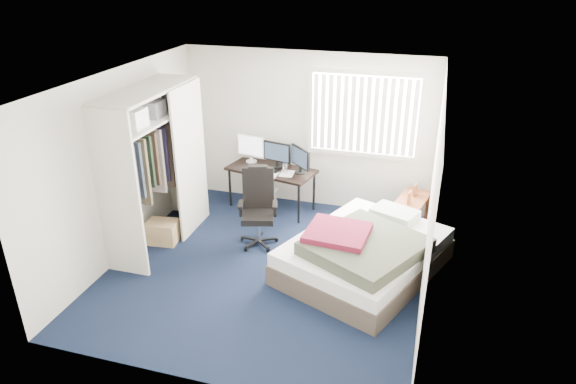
# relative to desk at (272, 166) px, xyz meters

# --- Properties ---
(ground) EXTENTS (4.20, 4.20, 0.00)m
(ground) POSITION_rel_desk_xyz_m (0.47, -1.75, -0.73)
(ground) COLOR black
(ground) RESTS_ON ground
(room_shell) EXTENTS (4.20, 4.20, 4.20)m
(room_shell) POSITION_rel_desk_xyz_m (0.47, -1.75, 0.78)
(room_shell) COLOR silver
(room_shell) RESTS_ON ground
(window_assembly) EXTENTS (1.72, 0.09, 1.32)m
(window_assembly) POSITION_rel_desk_xyz_m (1.37, 0.29, 0.87)
(window_assembly) COLOR white
(window_assembly) RESTS_ON ground
(closet) EXTENTS (0.64, 1.84, 2.22)m
(closet) POSITION_rel_desk_xyz_m (-1.20, -1.49, 0.63)
(closet) COLOR beige
(closet) RESTS_ON ground
(desk) EXTENTS (1.50, 0.93, 1.15)m
(desk) POSITION_rel_desk_xyz_m (0.00, 0.00, 0.00)
(desk) COLOR black
(desk) RESTS_ON ground
(office_chair) EXTENTS (0.65, 0.65, 1.13)m
(office_chair) POSITION_rel_desk_xyz_m (0.15, -1.12, -0.29)
(office_chair) COLOR black
(office_chair) RESTS_ON ground
(footstool) EXTENTS (0.36, 0.31, 0.27)m
(footstool) POSITION_rel_desk_xyz_m (-0.14, 0.10, -0.52)
(footstool) COLOR white
(footstool) RESTS_ON ground
(nightstand) EXTENTS (0.55, 0.84, 0.72)m
(nightstand) POSITION_rel_desk_xyz_m (2.22, -0.19, -0.26)
(nightstand) COLOR brown
(nightstand) RESTS_ON ground
(bed) EXTENTS (2.27, 2.55, 0.69)m
(bed) POSITION_rel_desk_xyz_m (1.72, -1.51, -0.44)
(bed) COLOR #473C33
(bed) RESTS_ON ground
(pine_box) EXTENTS (0.46, 0.37, 0.32)m
(pine_box) POSITION_rel_desk_xyz_m (-1.18, -1.53, -0.56)
(pine_box) COLOR tan
(pine_box) RESTS_ON ground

